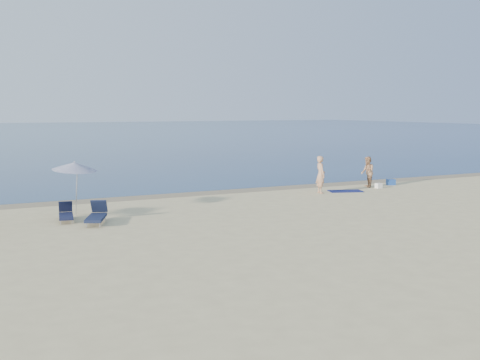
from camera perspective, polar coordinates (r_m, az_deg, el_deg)
name	(u,v)px	position (r m, az deg, el deg)	size (l,w,h in m)	color
sea	(27,133)	(108.84, -19.55, 4.19)	(240.00, 160.00, 0.01)	#0D2751
wet_sand_strip	(240,191)	(30.84, 0.00, -1.01)	(240.00, 1.60, 0.00)	#847254
person_left	(321,175)	(30.09, 7.65, 0.52)	(0.68, 0.44, 1.86)	tan
person_right	(368,172)	(32.75, 12.00, 0.75)	(0.80, 0.63, 1.65)	tan
beach_towel	(345,191)	(31.02, 9.97, -1.04)	(1.69, 0.94, 0.03)	#0E144A
white_bag	(379,186)	(32.59, 13.01, -0.53)	(0.31, 0.27, 0.27)	white
blue_cooler	(391,182)	(34.12, 14.11, -0.19)	(0.45, 0.32, 0.32)	#1E48A3
umbrella_near	(75,166)	(24.41, -15.41, 1.27)	(2.28, 2.29, 2.23)	silver
lounger_left	(66,214)	(23.45, -16.18, -3.15)	(0.75, 1.60, 0.68)	#131836
lounger_right	(97,216)	(22.65, -13.45, -3.30)	(1.22, 1.88, 0.79)	#141C39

